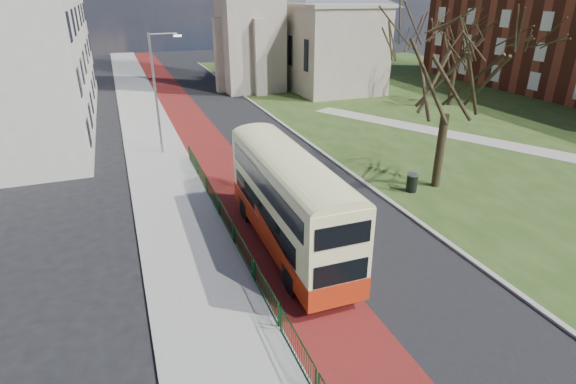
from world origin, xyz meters
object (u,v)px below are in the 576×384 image
streetlamp (157,88)px  winter_tree_near (455,51)px  litter_bin (412,183)px  bus (288,198)px  winter_tree_far (458,41)px

streetlamp → winter_tree_near: bearing=-39.6°
litter_bin → bus: bearing=-159.8°
bus → winter_tree_near: size_ratio=0.92×
winter_tree_near → winter_tree_far: winter_tree_near is taller
streetlamp → winter_tree_near: (14.15, -11.70, 3.08)m
bus → winter_tree_far: 32.43m
bus → winter_tree_far: size_ratio=1.14×
streetlamp → winter_tree_near: size_ratio=0.73×
bus → winter_tree_near: winter_tree_near is taller
winter_tree_near → winter_tree_far: (14.57, 16.76, -1.45)m
litter_bin → streetlamp: bearing=136.1°
winter_tree_far → litter_bin: winter_tree_far is taller
streetlamp → winter_tree_far: winter_tree_far is taller
streetlamp → bus: streetlamp is taller
winter_tree_far → litter_bin: (-16.38, -16.94, -5.65)m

